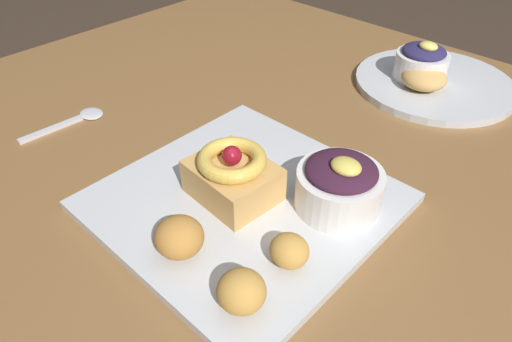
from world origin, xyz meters
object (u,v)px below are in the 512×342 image
cake_slice (233,175)px  fritter_back (179,237)px  front_plate (244,201)px  berry_ramekin (340,185)px  back_pastry (424,78)px  fritter_middle (241,291)px  fritter_front (289,251)px  back_ramekin (422,62)px  back_plate (434,83)px  spoon (75,120)px

cake_slice → fritter_back: cake_slice is taller
front_plate → berry_ramekin: 0.11m
fritter_back → back_pastry: fritter_back is taller
back_pastry → berry_ramekin: bearing=-79.0°
berry_ramekin → fritter_back: berry_ramekin is taller
fritter_middle → fritter_back: 0.09m
cake_slice → fritter_front: bearing=-16.8°
fritter_back → berry_ramekin: bearing=65.4°
cake_slice → back_ramekin: cake_slice is taller
berry_ramekin → fritter_middle: 0.17m
fritter_middle → fritter_front: bearing=90.7°
front_plate → back_plate: same height
fritter_middle → back_ramekin: bearing=100.7°
fritter_front → fritter_back: 0.11m
berry_ramekin → back_plate: size_ratio=0.37×
fritter_front → spoon: 0.41m
cake_slice → back_plate: (0.04, 0.43, -0.04)m
fritter_front → back_plate: bearing=98.9°
back_pastry → spoon: 0.55m
cake_slice → back_plate: 0.44m
back_pastry → back_ramekin: bearing=127.5°
cake_slice → spoon: (-0.30, -0.04, -0.04)m
cake_slice → back_ramekin: 0.42m
front_plate → back_plate: size_ratio=1.16×
berry_ramekin → fritter_middle: bearing=-85.1°
cake_slice → fritter_front: 0.12m
fritter_back → fritter_front: bearing=35.5°
berry_ramekin → cake_slice: bearing=-145.6°
spoon → front_plate: bearing=-79.2°
cake_slice → spoon: 0.31m
back_pastry → spoon: (-0.34, -0.43, -0.03)m
berry_ramekin → back_plate: 0.37m
fritter_middle → spoon: fritter_middle is taller
front_plate → cake_slice: (-0.01, -0.00, 0.04)m
fritter_front → back_pastry: same height
back_plate → back_ramekin: size_ratio=3.03×
fritter_front → spoon: (-0.41, -0.00, -0.03)m
front_plate → back_plate: (0.03, 0.43, 0.00)m
berry_ramekin → back_ramekin: berry_ramekin is taller
spoon → fritter_front: bearing=-86.4°
cake_slice → fritter_middle: cake_slice is taller
front_plate → fritter_back: size_ratio=5.93×
back_pastry → fritter_middle: bearing=-81.0°
fritter_back → back_plate: 0.53m
fritter_front → fritter_middle: fritter_middle is taller
back_ramekin → back_pastry: bearing=-52.5°
fritter_front → back_ramekin: 0.46m
cake_slice → berry_ramekin: 0.12m
cake_slice → front_plate: bearing=20.5°
back_plate → back_ramekin: back_ramekin is taller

